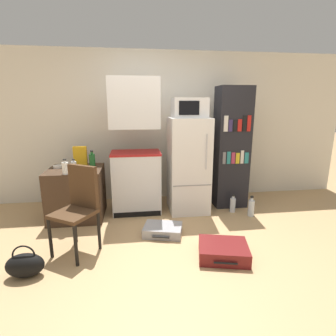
{
  "coord_description": "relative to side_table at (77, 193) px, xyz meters",
  "views": [
    {
      "loc": [
        -0.42,
        -2.58,
        1.63
      ],
      "look_at": [
        0.04,
        0.85,
        0.8
      ],
      "focal_mm": 28.0,
      "sensor_mm": 36.0,
      "label": 1
    }
  ],
  "objects": [
    {
      "name": "bottle_green_tall",
      "position": [
        0.24,
        0.08,
        0.47
      ],
      "size": [
        0.09,
        0.09,
        0.25
      ],
      "color": "#1E6028",
      "rests_on": "side_table"
    },
    {
      "name": "bottle_milk_white",
      "position": [
        -0.05,
        -0.3,
        0.46
      ],
      "size": [
        0.09,
        0.09,
        0.2
      ],
      "color": "white",
      "rests_on": "side_table"
    },
    {
      "name": "side_table",
      "position": [
        0.0,
        0.0,
        0.0
      ],
      "size": [
        0.76,
        0.72,
        0.74
      ],
      "color": "#422D1E",
      "rests_on": "ground_plane"
    },
    {
      "name": "kitchen_hutch",
      "position": [
        0.88,
        0.11,
        0.57
      ],
      "size": [
        0.74,
        0.51,
        2.02
      ],
      "color": "white",
      "rests_on": "ground_plane"
    },
    {
      "name": "water_bottle_middle",
      "position": [
        2.36,
        -0.15,
        -0.25
      ],
      "size": [
        0.09,
        0.09,
        0.28
      ],
      "color": "silver",
      "rests_on": "ground_plane"
    },
    {
      "name": "ground_plane",
      "position": [
        1.26,
        -1.24,
        -0.37
      ],
      "size": [
        24.0,
        24.0,
        0.0
      ],
      "primitive_type": "plane",
      "color": "tan"
    },
    {
      "name": "cereal_box",
      "position": [
        0.06,
        0.15,
        0.52
      ],
      "size": [
        0.19,
        0.07,
        0.3
      ],
      "color": "gold",
      "rests_on": "side_table"
    },
    {
      "name": "water_bottle_front",
      "position": [
        2.58,
        -0.33,
        -0.24
      ],
      "size": [
        0.09,
        0.09,
        0.31
      ],
      "color": "silver",
      "rests_on": "ground_plane"
    },
    {
      "name": "microwave",
      "position": [
        1.68,
        0.05,
        1.22
      ],
      "size": [
        0.5,
        0.39,
        0.29
      ],
      "color": "silver",
      "rests_on": "refrigerator"
    },
    {
      "name": "suitcase_small_flat",
      "position": [
        1.19,
        -0.73,
        -0.31
      ],
      "size": [
        0.55,
        0.45,
        0.12
      ],
      "rotation": [
        0.0,
        0.0,
        -0.26
      ],
      "color": "#99999E",
      "rests_on": "ground_plane"
    },
    {
      "name": "bowl",
      "position": [
        -0.26,
        0.09,
        0.39
      ],
      "size": [
        0.13,
        0.13,
        0.04
      ],
      "color": "silver",
      "rests_on": "side_table"
    },
    {
      "name": "refrigerator",
      "position": [
        1.68,
        0.06,
        0.36
      ],
      "size": [
        0.6,
        0.63,
        1.45
      ],
      "color": "white",
      "rests_on": "ground_plane"
    },
    {
      "name": "chair",
      "position": [
        0.22,
        -0.96,
        0.21
      ],
      "size": [
        0.55,
        0.55,
        0.98
      ],
      "rotation": [
        0.0,
        0.0,
        -0.57
      ],
      "color": "black",
      "rests_on": "ground_plane"
    },
    {
      "name": "handbag",
      "position": [
        -0.23,
        -1.4,
        -0.25
      ],
      "size": [
        0.36,
        0.2,
        0.33
      ],
      "color": "black",
      "rests_on": "ground_plane"
    },
    {
      "name": "wall_back",
      "position": [
        1.46,
        0.76,
        0.89
      ],
      "size": [
        6.4,
        0.1,
        2.51
      ],
      "color": "silver",
      "rests_on": "ground_plane"
    },
    {
      "name": "suitcase_large_flat",
      "position": [
        1.79,
        -1.34,
        -0.29
      ],
      "size": [
        0.61,
        0.54,
        0.15
      ],
      "rotation": [
        0.0,
        0.0,
        -0.24
      ],
      "color": "maroon",
      "rests_on": "ground_plane"
    },
    {
      "name": "bookshelf",
      "position": [
        2.41,
        0.17,
        0.59
      ],
      "size": [
        0.52,
        0.39,
        1.92
      ],
      "color": "black",
      "rests_on": "ground_plane"
    },
    {
      "name": "bottle_clear_short",
      "position": [
        -0.0,
        -0.03,
        0.43
      ],
      "size": [
        0.07,
        0.07,
        0.14
      ],
      "color": "silver",
      "rests_on": "side_table"
    }
  ]
}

